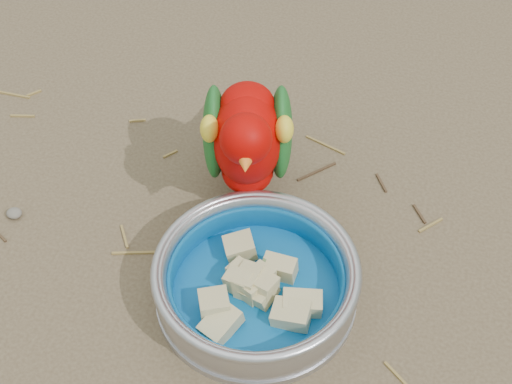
% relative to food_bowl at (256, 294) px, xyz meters
% --- Properties ---
extents(ground, '(60.00, 60.00, 0.00)m').
position_rel_food_bowl_xyz_m(ground, '(-0.07, -0.08, -0.01)').
color(ground, brown).
extents(food_bowl, '(0.24, 0.24, 0.02)m').
position_rel_food_bowl_xyz_m(food_bowl, '(0.00, 0.00, 0.00)').
color(food_bowl, '#B2B2BA').
rests_on(food_bowl, ground).
extents(bowl_wall, '(0.24, 0.24, 0.04)m').
position_rel_food_bowl_xyz_m(bowl_wall, '(0.00, 0.00, 0.03)').
color(bowl_wall, '#B2B2BA').
rests_on(bowl_wall, food_bowl).
extents(fruit_wedges, '(0.14, 0.14, 0.03)m').
position_rel_food_bowl_xyz_m(fruit_wedges, '(0.00, 0.00, 0.02)').
color(fruit_wedges, '#CBBA83').
rests_on(fruit_wedges, food_bowl).
extents(lory_parrot, '(0.17, 0.25, 0.19)m').
position_rel_food_bowl_xyz_m(lory_parrot, '(-0.05, 0.15, 0.09)').
color(lory_parrot, '#AF0401').
rests_on(lory_parrot, ground).
extents(ground_debris, '(0.90, 0.80, 0.01)m').
position_rel_food_bowl_xyz_m(ground_debris, '(-0.05, -0.00, -0.01)').
color(ground_debris, olive).
rests_on(ground_debris, ground).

